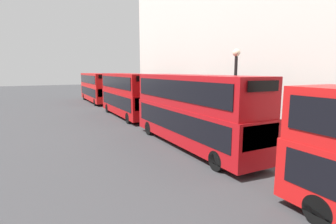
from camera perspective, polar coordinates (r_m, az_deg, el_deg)
The scene contains 5 objects.
bus_second_in_queue at distance 16.35m, azimuth 5.16°, elevation 0.92°, with size 2.59×11.30×4.51m.
bus_third_in_queue at distance 27.52m, azimuth -8.92°, elevation 4.08°, with size 2.59×10.43×4.46m.
bus_trailing at distance 41.31m, azimuth -15.34°, elevation 5.40°, with size 2.59×11.48×4.35m.
street_lamp at distance 16.15m, azimuth 14.40°, elevation 5.13°, with size 0.44×0.44×6.02m.
pedestrian at distance 31.31m, azimuth -6.59°, elevation 1.60°, with size 0.36×0.36×1.65m.
Camera 1 is at (-7.16, 5.41, 4.77)m, focal length 28.00 mm.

